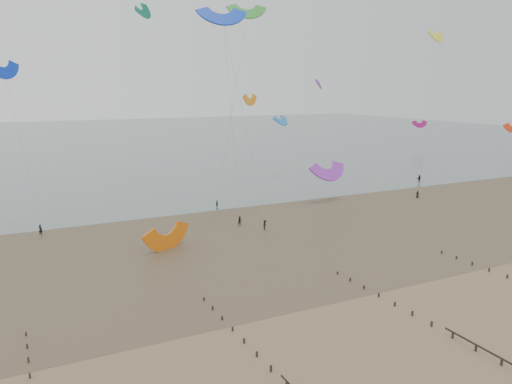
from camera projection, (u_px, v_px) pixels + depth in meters
ground at (374, 319)px, 50.86m from camera, size 500.00×500.00×0.00m
sea_and_shore at (213, 236)px, 79.24m from camera, size 500.00×665.00×0.03m
kitesurfer_lead at (40, 230)px, 79.71m from camera, size 0.78×0.74×1.80m
kitesurfers at (345, 195)px, 105.69m from camera, size 149.59×22.42×1.89m
grounded_kite at (168, 249)px, 73.00m from camera, size 9.29×8.58×4.10m
kites_airborne at (80, 97)px, 118.58m from camera, size 230.59×122.60×43.63m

